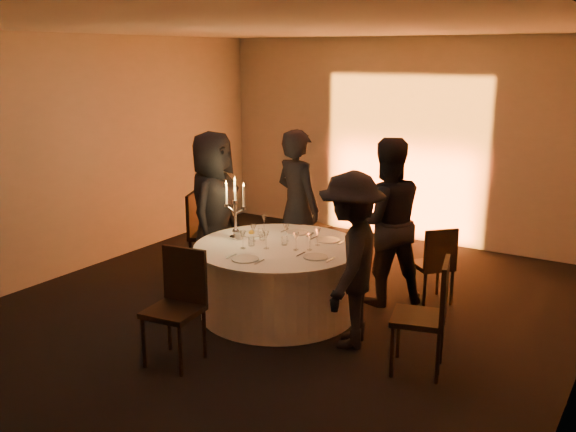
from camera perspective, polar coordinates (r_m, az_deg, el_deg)
The scene contains 34 objects.
floor at distance 7.10m, azimuth -0.86°, elevation -8.59°, with size 7.00×7.00×0.00m, color black.
ceiling at distance 6.55m, azimuth -0.96°, elevation 16.40°, with size 7.00×7.00×0.00m, color silver.
wall_back at distance 9.75m, azimuth 10.36°, elevation 6.63°, with size 7.00×7.00×0.00m, color beige.
wall_left at distance 8.64m, azimuth -17.97°, elevation 5.21°, with size 7.00×7.00×0.00m, color beige.
uplighter_fixture at distance 9.77m, azimuth 9.33°, elevation -2.01°, with size 0.25×0.12×0.10m, color black.
banquet_table at distance 6.96m, azimuth -0.87°, elevation -5.67°, with size 1.80×1.80×0.77m.
chair_left at distance 8.22m, azimuth -7.61°, elevation -1.08°, with size 0.61×0.61×1.06m.
chair_back_left at distance 8.57m, azimuth 1.54°, elevation -0.56°, with size 0.56×0.56×1.00m.
chair_back_right at distance 7.36m, azimuth 12.99°, elevation -3.94°, with size 0.56×0.56×0.90m.
chair_right at distance 5.77m, azimuth 12.45°, elevation -8.13°, with size 0.55×0.55×1.04m.
chair_front at distance 5.96m, azimuth -9.72°, elevation -7.26°, with size 0.51×0.51×1.04m.
guest_left at distance 7.69m, azimuth -6.66°, elevation 0.52°, with size 0.92×0.60×1.88m, color black.
guest_back_left at distance 7.80m, azimuth 0.84°, elevation 0.84°, with size 0.69×0.45×1.89m, color black.
guest_back_right at distance 7.19m, azimuth 8.65°, elevation -0.51°, with size 0.91×0.71×1.88m, color black.
guest_right at distance 6.12m, azimuth 5.59°, elevation -3.93°, with size 1.10×0.63×1.70m, color black.
plate_left at distance 7.25m, azimuth -3.26°, elevation -1.52°, with size 0.36×0.27×0.08m.
plate_back_left at distance 7.29m, azimuth 0.83°, elevation -1.48°, with size 0.35×0.26×0.01m.
plate_back_right at distance 7.02m, azimuth 3.57°, elevation -2.14°, with size 0.35×0.27×0.01m.
plate_right at distance 6.44m, azimuth 2.45°, elevation -3.65°, with size 0.36×0.25×0.01m.
plate_front at distance 6.38m, azimuth -3.83°, elevation -3.84°, with size 0.36×0.27×0.01m.
coffee_cup at distance 7.08m, azimuth -4.47°, elevation -1.83°, with size 0.11×0.11×0.07m.
candelabra at distance 7.06m, azimuth -4.70°, elevation -0.08°, with size 0.29×0.14×0.69m.
wine_glass_a at distance 6.94m, azimuth -0.17°, elevation -1.17°, with size 0.07×0.07×0.19m.
wine_glass_b at distance 6.64m, azimuth 1.96°, elevation -1.91°, with size 0.07×0.07×0.19m.
wine_glass_c at distance 6.80m, azimuth 2.65°, elevation -1.53°, with size 0.07×0.07×0.19m.
wine_glass_d at distance 6.68m, azimuth -1.96°, elevation -1.79°, with size 0.07×0.07×0.19m.
wine_glass_e at distance 6.64m, azimuth 0.72°, elevation -1.90°, with size 0.07×0.07×0.19m.
wine_glass_f at distance 6.71m, azimuth -4.03°, elevation -1.76°, with size 0.07×0.07×0.19m.
wine_glass_g at distance 7.36m, azimuth -2.15°, elevation -0.29°, with size 0.07×0.07×0.19m.
wine_glass_h at distance 6.95m, azimuth -3.11°, elevation -1.18°, with size 0.07×0.07×0.19m.
tumbler_a at distance 6.82m, azimuth -3.27°, elevation -2.29°, with size 0.07×0.07×0.09m, color white.
tumbler_b at distance 7.02m, azimuth -2.30°, elevation -1.79°, with size 0.07×0.07×0.09m, color white.
tumbler_c at distance 6.84m, azimuth -0.32°, elevation -2.23°, with size 0.07×0.07×0.09m, color white.
tumbler_d at distance 7.16m, azimuth -2.46°, elevation -1.49°, with size 0.07×0.07×0.09m, color white.
Camera 1 is at (3.54, -5.50, 2.75)m, focal length 40.00 mm.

